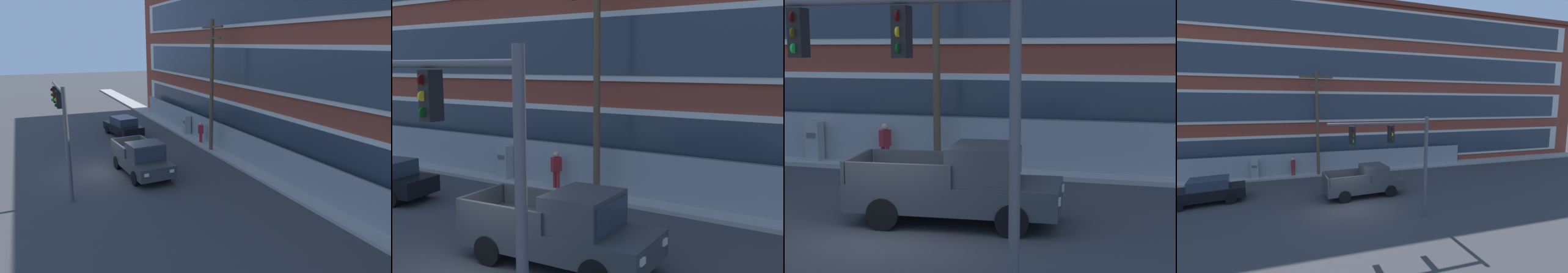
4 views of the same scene
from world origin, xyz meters
The scene contains 10 objects.
ground_plane centered at (0.00, 0.00, 0.00)m, with size 160.00×160.00×0.00m, color #38383A.
sidewalk_building_side centered at (0.00, 7.99, 0.08)m, with size 80.00×1.80×0.16m, color #9E9B93.
brick_mill_building centered at (4.65, 13.42, 7.88)m, with size 50.59×9.66×15.74m.
chain_link_fence centered at (-1.89, 8.09, 1.00)m, with size 30.42×0.06×1.97m.
traffic_signal_mast centered at (2.15, -2.62, 3.92)m, with size 5.39×0.43×5.50m.
pickup_truck_dark_grey centered at (1.48, 1.58, 0.95)m, with size 5.45×2.40×2.03m.
sedan_black centered at (-8.39, 2.98, 0.80)m, with size 4.64×2.45×1.56m.
utility_pole_near_corner centered at (-1.14, 7.36, 4.96)m, with size 2.73×0.26×8.90m.
electrical_cabinet centered at (-6.23, 7.72, 0.82)m, with size 0.55×0.52×1.64m.
pedestrian_near_cabinet centered at (-3.23, 7.56, 0.97)m, with size 0.36×0.46×1.69m.
Camera 4 is at (-3.07, -15.12, 6.17)m, focal length 24.00 mm.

